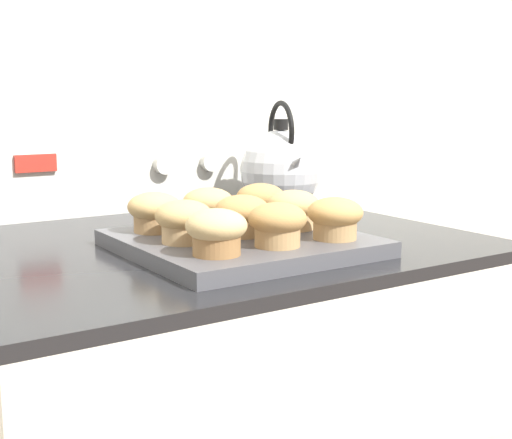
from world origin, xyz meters
TOP-DOWN VIEW (x-y plane):
  - wall_back at (0.00, 0.71)m, footprint 8.00×0.05m
  - control_panel at (0.00, 0.66)m, footprint 0.76×0.07m
  - muffin_pan at (0.00, 0.23)m, footprint 0.31×0.31m
  - muffin_r0_c0 at (-0.09, 0.15)m, footprint 0.08×0.08m
  - muffin_r0_c1 at (0.00, 0.15)m, footprint 0.08×0.08m
  - muffin_r0_c2 at (0.09, 0.14)m, footprint 0.08×0.08m
  - muffin_r1_c0 at (-0.09, 0.23)m, footprint 0.08×0.08m
  - muffin_r1_c1 at (-0.00, 0.23)m, footprint 0.08×0.08m
  - muffin_r1_c2 at (0.09, 0.23)m, footprint 0.08×0.08m
  - muffin_r2_c0 at (-0.09, 0.33)m, footprint 0.08×0.08m
  - muffin_r2_c1 at (0.00, 0.33)m, footprint 0.08×0.08m
  - muffin_r2_c2 at (0.10, 0.33)m, footprint 0.08×0.08m
  - tea_kettle at (0.25, 0.50)m, footprint 0.15×0.18m

SIDE VIEW (x-z plane):
  - muffin_pan at x=0.00m, z-range 0.89..0.91m
  - muffin_r0_c0 at x=-0.09m, z-range 0.91..0.97m
  - muffin_r0_c1 at x=0.00m, z-range 0.91..0.97m
  - muffin_r0_c2 at x=0.09m, z-range 0.91..0.97m
  - muffin_r1_c0 at x=-0.09m, z-range 0.91..0.97m
  - muffin_r1_c1 at x=0.00m, z-range 0.91..0.97m
  - muffin_r1_c2 at x=0.09m, z-range 0.91..0.97m
  - muffin_r2_c0 at x=-0.09m, z-range 0.91..0.97m
  - muffin_r2_c1 at x=0.00m, z-range 0.91..0.97m
  - muffin_r2_c2 at x=0.10m, z-range 0.91..0.97m
  - tea_kettle at x=0.25m, z-range 0.86..1.07m
  - control_panel at x=0.00m, z-range 0.89..1.06m
  - wall_back at x=0.00m, z-range 0.00..2.40m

